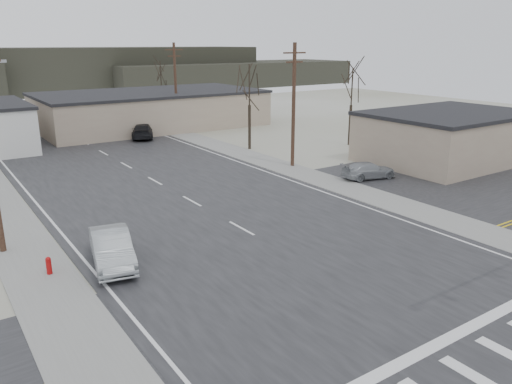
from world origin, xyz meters
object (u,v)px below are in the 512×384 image
at_px(fire_hydrant, 49,266).
at_px(car_far_b, 6,122).
at_px(car_parked_silver, 369,170).
at_px(sedan_crossing, 112,248).
at_px(car_far_a, 143,131).

bearing_deg(fire_hydrant, car_far_b, 83.49).
bearing_deg(fire_hydrant, car_parked_silver, 8.40).
bearing_deg(sedan_crossing, car_parked_silver, 22.75).
bearing_deg(sedan_crossing, fire_hydrant, -179.70).
distance_m(car_far_b, car_parked_silver, 45.37).
bearing_deg(car_far_b, car_parked_silver, -66.64).
xyz_separation_m(fire_hydrant, car_parked_silver, (23.99, 3.54, 0.20)).
bearing_deg(car_parked_silver, car_far_a, 30.52).
height_order(fire_hydrant, car_far_b, car_far_b).
distance_m(fire_hydrant, car_far_a, 33.34).
xyz_separation_m(car_far_a, car_far_b, (-11.09, 15.68, -0.09)).
height_order(fire_hydrant, car_parked_silver, car_parked_silver).
bearing_deg(sedan_crossing, car_far_b, 98.82).
xyz_separation_m(fire_hydrant, car_far_b, (5.12, 44.80, 0.29)).
xyz_separation_m(fire_hydrant, car_far_a, (16.21, 29.13, 0.38)).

